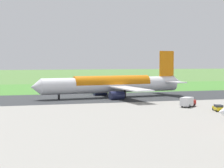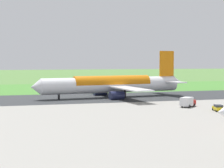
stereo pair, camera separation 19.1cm
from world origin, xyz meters
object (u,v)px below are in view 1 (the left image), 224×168
at_px(airliner_main, 113,84).
at_px(traffic_cone_orange, 71,88).
at_px(service_car_followme, 218,108).
at_px(no_stopping_sign, 79,85).
at_px(service_truck_baggage, 188,102).

xyz_separation_m(airliner_main, traffic_cone_orange, (8.38, -39.52, -4.08)).
bearing_deg(service_car_followme, airliner_main, -68.04).
bearing_deg(airliner_main, service_car_followme, 111.96).
height_order(airliner_main, traffic_cone_orange, airliner_main).
xyz_separation_m(airliner_main, service_car_followme, (-15.77, 39.12, -3.51)).
bearing_deg(traffic_cone_orange, service_car_followme, 107.07).
bearing_deg(no_stopping_sign, airliner_main, 95.79).
distance_m(service_truck_baggage, traffic_cone_orange, 72.45).
distance_m(service_car_followme, traffic_cone_orange, 82.28).
xyz_separation_m(service_car_followme, traffic_cone_orange, (24.16, -78.65, -0.57)).
bearing_deg(traffic_cone_orange, service_truck_baggage, 106.62).
relative_size(service_car_followme, no_stopping_sign, 1.53).
bearing_deg(service_car_followme, no_stopping_sign, -76.08).
bearing_deg(service_truck_baggage, service_car_followme, 110.44).
xyz_separation_m(service_car_followme, no_stopping_sign, (19.98, -80.58, 0.89)).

